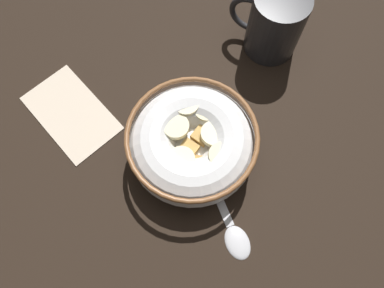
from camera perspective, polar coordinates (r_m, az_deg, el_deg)
The scene contains 5 objects.
ground_plane at distance 46.64cm, azimuth 0.00°, elevation -1.69°, with size 97.17×97.17×2.00cm, color black.
cereal_bowl at distance 42.75cm, azimuth 0.01°, elevation 0.08°, with size 15.42×15.42×5.78cm.
spoon at distance 43.54cm, azimuth 5.98°, elevation -12.39°, with size 12.58×11.88×0.80cm.
coffee_mug at distance 50.72cm, azimuth 12.90°, elevation 18.16°, with size 10.15×7.20×9.12cm.
folded_napkin at distance 50.20cm, azimuth -18.65°, elevation 4.71°, with size 12.88×7.73×0.30cm, color beige.
Camera 1 is at (-6.31, 13.28, 43.26)cm, focal length 33.60 mm.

